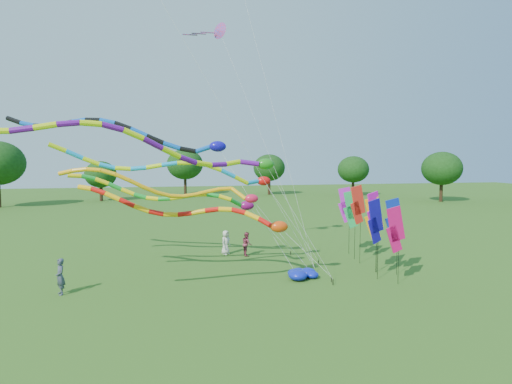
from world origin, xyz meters
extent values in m
plane|color=#2A5717|center=(0.00, 0.00, 0.00)|extent=(160.00, 160.00, 0.00)
cylinder|color=#382314|center=(37.82, 41.81, 1.55)|extent=(0.50, 0.50, 3.10)
ellipsoid|color=#13360E|center=(37.82, 41.81, 5.60)|extent=(6.55, 6.55, 5.57)
cylinder|color=#382314|center=(26.83, 52.36, 1.26)|extent=(0.50, 0.50, 2.51)
ellipsoid|color=#13360E|center=(26.83, 52.36, 4.53)|extent=(5.30, 5.30, 4.51)
cylinder|color=#382314|center=(12.17, 56.60, 1.69)|extent=(0.50, 0.50, 3.39)
ellipsoid|color=#13360E|center=(12.17, 56.60, 6.11)|extent=(7.15, 7.15, 6.08)
cylinder|color=#382314|center=(-2.73, 54.54, 1.49)|extent=(0.50, 0.50, 2.98)
ellipsoid|color=#13360E|center=(-2.73, 54.54, 5.38)|extent=(6.29, 6.29, 5.35)
cylinder|color=#382314|center=(-16.05, 49.79, 1.24)|extent=(0.50, 0.50, 2.47)
ellipsoid|color=#13360E|center=(-16.05, 49.79, 4.46)|extent=(5.22, 5.22, 4.43)
cylinder|color=black|center=(2.81, 2.15, 0.15)|extent=(0.05, 0.05, 0.30)
cylinder|color=silver|center=(1.46, 2.59, 1.63)|extent=(0.02, 0.02, 3.92)
ellipsoid|color=#E3410B|center=(0.11, 3.04, 2.98)|extent=(0.98, 0.63, 0.63)
cylinder|color=red|center=(-0.56, 3.36, 3.17)|extent=(0.28, 0.28, 0.88)
cylinder|color=#FFB00D|center=(-1.23, 3.77, 3.50)|extent=(0.28, 0.28, 0.84)
cylinder|color=red|center=(-1.92, 4.15, 3.73)|extent=(0.28, 0.28, 0.80)
cylinder|color=#FFB00D|center=(-2.62, 4.48, 3.81)|extent=(0.28, 0.28, 0.77)
cylinder|color=red|center=(-3.35, 4.75, 3.77)|extent=(0.28, 0.28, 0.78)
cylinder|color=#FFB00D|center=(-4.09, 4.95, 3.65)|extent=(0.28, 0.28, 0.79)
cylinder|color=red|center=(-4.86, 5.09, 3.54)|extent=(0.28, 0.28, 0.79)
cylinder|color=#FFB00D|center=(-5.64, 5.18, 3.51)|extent=(0.28, 0.28, 0.79)
cylinder|color=red|center=(-6.43, 5.25, 3.62)|extent=(0.28, 0.28, 0.82)
cylinder|color=#FFB00D|center=(-7.22, 5.31, 3.87)|extent=(0.28, 0.28, 0.85)
cylinder|color=red|center=(-8.01, 5.38, 4.20)|extent=(0.28, 0.28, 0.87)
cylinder|color=#FFB00D|center=(-8.79, 5.50, 4.56)|extent=(0.28, 0.28, 0.85)
cylinder|color=red|center=(-9.54, 5.67, 4.86)|extent=(0.28, 0.28, 0.81)
cylinder|color=#FFB00D|center=(-10.28, 5.90, 5.04)|extent=(0.28, 0.28, 0.78)
cylinder|color=black|center=(2.16, 4.24, 0.15)|extent=(0.05, 0.05, 0.30)
cylinder|color=silver|center=(0.48, 4.21, 2.35)|extent=(0.02, 0.02, 5.33)
ellipsoid|color=red|center=(-1.19, 4.19, 4.43)|extent=(0.77, 0.50, 0.50)
cylinder|color=#FFA90D|center=(-1.89, 4.44, 4.70)|extent=(0.22, 0.22, 1.02)
cylinder|color=#FFA70D|center=(-2.58, 4.70, 4.96)|extent=(0.22, 0.22, 0.69)
cylinder|color=#FFA90D|center=(-3.26, 4.68, 4.88)|extent=(0.22, 0.22, 0.70)
cylinder|color=#FFA70D|center=(-3.94, 4.60, 4.74)|extent=(0.22, 0.22, 0.71)
cylinder|color=#FFA90D|center=(-4.63, 4.45, 4.64)|extent=(0.22, 0.22, 0.71)
cylinder|color=#FFA70D|center=(-5.31, 4.27, 4.63)|extent=(0.22, 0.22, 0.71)
cylinder|color=#FFA90D|center=(-5.99, 4.06, 4.76)|extent=(0.22, 0.22, 0.74)
cylinder|color=#FFA70D|center=(-6.67, 3.87, 5.02)|extent=(0.22, 0.22, 0.78)
cylinder|color=#FFA90D|center=(-7.35, 3.70, 5.36)|extent=(0.22, 0.22, 0.79)
cylinder|color=#FFA70D|center=(-8.04, 3.58, 5.70)|extent=(0.22, 0.22, 0.76)
cylinder|color=#FFA90D|center=(-8.72, 3.53, 5.97)|extent=(0.22, 0.22, 0.72)
cylinder|color=#FFA70D|center=(-9.41, 3.55, 6.10)|extent=(0.22, 0.22, 0.69)
cylinder|color=#FFA90D|center=(-10.09, 3.63, 6.10)|extent=(0.22, 0.22, 0.70)
cylinder|color=#FFA70D|center=(-10.78, 3.76, 5.98)|extent=(0.22, 0.22, 0.72)
cylinder|color=black|center=(2.71, 1.66, 0.15)|extent=(0.05, 0.05, 0.30)
cylinder|color=silver|center=(0.76, 1.14, 3.35)|extent=(0.02, 0.02, 7.35)
ellipsoid|color=#1F7D16|center=(-1.20, 0.61, 6.41)|extent=(0.82, 0.53, 0.53)
cylinder|color=#630D8F|center=(-1.97, 0.64, 6.47)|extent=(0.24, 0.24, 0.91)
cylinder|color=#C9DF0B|center=(-2.77, 0.60, 6.47)|extent=(0.24, 0.24, 0.80)
cylinder|color=#630D8F|center=(-3.48, 0.24, 6.40)|extent=(0.24, 0.24, 0.80)
cylinder|color=#C9DF0B|center=(-4.19, -0.14, 6.44)|extent=(0.24, 0.24, 0.81)
cylinder|color=#630D8F|center=(-4.89, -0.53, 6.62)|extent=(0.24, 0.24, 0.84)
cylinder|color=#C9DF0B|center=(-5.60, -0.90, 6.93)|extent=(0.24, 0.24, 0.87)
cylinder|color=#630D8F|center=(-6.32, -1.23, 7.29)|extent=(0.24, 0.24, 0.88)
cylinder|color=#C9DF0B|center=(-7.06, -1.51, 7.64)|extent=(0.24, 0.24, 0.85)
cylinder|color=#630D8F|center=(-7.81, -1.72, 7.90)|extent=(0.24, 0.24, 0.81)
cylinder|color=#C9DF0B|center=(-8.58, -1.86, 8.02)|extent=(0.24, 0.24, 0.79)
cylinder|color=#630D8F|center=(-9.37, -1.95, 8.00)|extent=(0.24, 0.24, 0.80)
cylinder|color=#C9DF0B|center=(-10.16, -1.99, 7.89)|extent=(0.24, 0.24, 0.82)
cylinder|color=#630D8F|center=(-10.97, -2.01, 7.76)|extent=(0.24, 0.24, 0.81)
cylinder|color=black|center=(1.21, 3.74, 0.15)|extent=(0.05, 0.05, 0.30)
cylinder|color=silver|center=(-0.88, 4.35, 3.81)|extent=(0.02, 0.02, 8.31)
ellipsoid|color=#120BA6|center=(-2.98, 4.96, 7.34)|extent=(0.95, 0.61, 0.61)
cylinder|color=#0B4FB6|center=(-3.74, 5.21, 7.20)|extent=(0.28, 0.28, 0.94)
cylinder|color=black|center=(-4.61, 5.39, 7.14)|extent=(0.28, 0.28, 0.93)
cylinder|color=#0B4FB6|center=(-5.52, 5.46, 7.38)|extent=(0.28, 0.28, 0.96)
cylinder|color=black|center=(-6.42, 5.56, 7.72)|extent=(0.28, 0.28, 0.98)
cylinder|color=#0B4FB6|center=(-7.31, 5.71, 8.12)|extent=(0.28, 0.28, 0.98)
cylinder|color=black|center=(-8.17, 5.92, 8.47)|extent=(0.28, 0.28, 0.95)
cylinder|color=#0B4FB6|center=(-9.02, 6.20, 8.72)|extent=(0.28, 0.28, 0.91)
cylinder|color=black|center=(-9.85, 6.54, 8.83)|extent=(0.28, 0.28, 0.90)
cylinder|color=#0B4FB6|center=(-10.66, 6.93, 8.80)|extent=(0.28, 0.28, 0.91)
cylinder|color=black|center=(-11.47, 7.35, 8.70)|extent=(0.28, 0.28, 0.92)
cylinder|color=#0B4FB6|center=(-12.27, 7.79, 8.60)|extent=(0.28, 0.28, 0.92)
cylinder|color=black|center=(-13.07, 8.21, 8.57)|extent=(0.28, 0.28, 0.91)
cylinder|color=#0B4FB6|center=(-13.89, 8.60, 8.68)|extent=(0.28, 0.28, 0.92)
cylinder|color=black|center=(-14.72, 8.94, 8.92)|extent=(0.28, 0.28, 0.94)
cylinder|color=black|center=(3.37, 5.76, 0.15)|extent=(0.05, 0.05, 0.30)
cylinder|color=silver|center=(1.56, 5.51, 2.81)|extent=(0.02, 0.02, 6.25)
ellipsoid|color=red|center=(-0.26, 5.25, 5.34)|extent=(0.83, 0.53, 0.53)
cylinder|color=#0D94DE|center=(-0.97, 4.94, 5.30)|extent=(0.24, 0.24, 0.89)
cylinder|color=#CEE90C|center=(-1.72, 4.58, 5.46)|extent=(0.24, 0.24, 0.89)
cylinder|color=#0D94DE|center=(-2.49, 4.40, 5.84)|extent=(0.24, 0.24, 0.87)
cylinder|color=#CEE90C|center=(-3.27, 4.28, 6.16)|extent=(0.24, 0.24, 0.84)
cylinder|color=#0D94DE|center=(-4.06, 4.23, 6.37)|extent=(0.24, 0.24, 0.81)
cylinder|color=#CEE90C|center=(-4.86, 4.24, 6.43)|extent=(0.24, 0.24, 0.80)
cylinder|color=#0D94DE|center=(-5.66, 4.29, 6.37)|extent=(0.24, 0.24, 0.82)
cylinder|color=#CEE90C|center=(-6.47, 4.37, 6.25)|extent=(0.24, 0.24, 0.83)
cylinder|color=#0D94DE|center=(-7.28, 4.45, 6.14)|extent=(0.24, 0.24, 0.81)
cylinder|color=#CEE90C|center=(-8.09, 4.50, 6.14)|extent=(0.24, 0.24, 0.81)
cylinder|color=#0D94DE|center=(-8.89, 4.51, 6.26)|extent=(0.24, 0.24, 0.82)
cylinder|color=#CEE90C|center=(-9.68, 4.45, 6.52)|extent=(0.24, 0.24, 0.85)
cylinder|color=#0D94DE|center=(-10.46, 4.33, 6.87)|extent=(0.24, 0.24, 0.87)
cylinder|color=#CEE90C|center=(-11.23, 4.14, 7.22)|extent=(0.24, 0.24, 0.87)
cylinder|color=black|center=(2.42, 8.68, 0.15)|extent=(0.05, 0.05, 0.30)
cylinder|color=silver|center=(0.91, 8.74, 1.89)|extent=(0.02, 0.02, 4.42)
ellipsoid|color=#810B5B|center=(-0.61, 8.80, 3.51)|extent=(0.97, 0.63, 0.63)
cylinder|color=#149B27|center=(-1.36, 8.56, 3.73)|extent=(0.28, 0.28, 1.06)
cylinder|color=yellow|center=(-2.15, 8.35, 4.09)|extent=(0.28, 0.28, 0.82)
cylinder|color=#149B27|center=(-2.93, 8.47, 4.26)|extent=(0.28, 0.28, 0.80)
cylinder|color=yellow|center=(-3.70, 8.65, 4.30)|extent=(0.28, 0.28, 0.80)
cylinder|color=#149B27|center=(-4.48, 8.86, 4.22)|extent=(0.28, 0.28, 0.81)
cylinder|color=yellow|center=(-5.25, 9.09, 4.10)|extent=(0.28, 0.28, 0.81)
cylinder|color=#149B27|center=(-6.02, 9.30, 4.01)|extent=(0.28, 0.28, 0.80)
cylinder|color=yellow|center=(-6.80, 9.47, 4.04)|extent=(0.28, 0.28, 0.80)
cylinder|color=#149B27|center=(-7.58, 9.59, 4.20)|extent=(0.28, 0.28, 0.82)
cylinder|color=yellow|center=(-8.36, 9.65, 4.49)|extent=(0.28, 0.28, 0.85)
cylinder|color=#149B27|center=(-9.14, 9.63, 4.84)|extent=(0.28, 0.28, 0.87)
cylinder|color=yellow|center=(-9.92, 9.56, 5.19)|extent=(0.28, 0.28, 0.86)
cylinder|color=#149B27|center=(-10.71, 9.43, 5.45)|extent=(0.28, 0.28, 0.83)
cylinder|color=yellow|center=(-11.50, 9.27, 5.58)|extent=(0.28, 0.28, 0.81)
cylinder|color=black|center=(2.50, 4.00, 0.15)|extent=(0.04, 0.04, 0.30)
cylinder|color=silver|center=(0.24, 5.72, 10.24)|extent=(0.01, 0.01, 20.67)
cylinder|color=black|center=(2.50, 4.00, 0.15)|extent=(0.04, 0.04, 0.30)
cylinder|color=silver|center=(-3.70, 3.03, 10.59)|extent=(0.01, 0.01, 24.11)
cylinder|color=black|center=(2.50, 4.00, 0.15)|extent=(0.04, 0.04, 0.30)
cylinder|color=silver|center=(0.00, 5.98, 7.45)|extent=(0.01, 0.01, 15.65)
cone|color=purple|center=(-2.50, 7.96, 14.59)|extent=(1.41, 1.42, 1.18)
cube|color=purple|center=(-3.20, 7.96, 14.44)|extent=(0.90, 0.12, 0.04)
cube|color=purple|center=(-3.75, 7.96, 14.32)|extent=(0.90, 0.12, 0.04)
cube|color=purple|center=(-4.30, 7.96, 14.20)|extent=(0.90, 0.12, 0.04)
cylinder|color=black|center=(6.22, 6.71, 2.11)|extent=(0.02, 0.02, 4.23)
cube|color=green|center=(6.00, 6.74, 3.63)|extent=(1.16, 0.24, 1.93)
cube|color=green|center=(5.92, 6.75, 2.83)|extent=(1.01, 0.22, 1.51)
cylinder|color=black|center=(6.15, 1.11, 1.92)|extent=(0.02, 0.02, 3.84)
cube|color=#DA0C62|center=(5.94, 1.09, 3.24)|extent=(1.16, 0.18, 1.93)
cube|color=#DA0C62|center=(5.86, 1.08, 2.44)|extent=(1.01, 0.17, 1.51)
cylinder|color=black|center=(5.51, 2.17, 2.07)|extent=(0.02, 0.02, 4.15)
cube|color=#130B9F|center=(5.30, 2.09, 3.55)|extent=(1.12, 0.45, 1.93)
cube|color=#130B9F|center=(5.23, 2.07, 2.75)|extent=(0.98, 0.40, 1.51)
cylinder|color=black|center=(6.13, 5.72, 2.33)|extent=(0.02, 0.02, 4.65)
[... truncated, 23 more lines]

